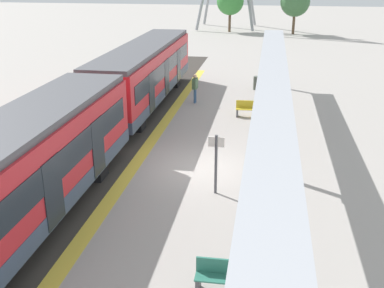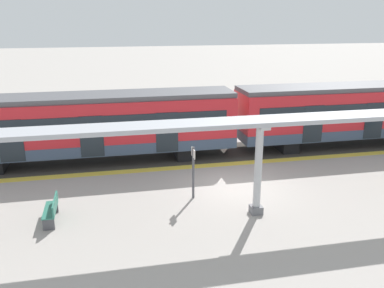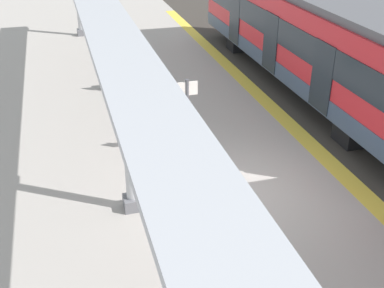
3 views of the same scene
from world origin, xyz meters
The scene contains 9 objects.
ground_plane centered at (0.00, 0.00, 0.00)m, with size 176.00×176.00×0.00m, color #A59E97.
tactile_edge_strip centered at (-2.79, 0.00, 0.00)m, with size 0.53×38.22×0.01m, color gold.
trackbed centered at (-4.66, 0.00, 0.00)m, with size 3.20×50.22×0.01m, color #38332D.
train_near_carriage centered at (-4.65, -6.13, 1.83)m, with size 2.65×14.48×3.48m.
train_far_carriage centered at (-4.65, 8.93, 1.83)m, with size 2.65×14.48×3.48m.
canopy_pillar_second centered at (2.61, -0.02, 1.79)m, with size 1.10×0.44×3.53m.
canopy_beam centered at (2.61, -0.18, 3.61)m, with size 1.20×30.70×0.16m, color #A8AAB2.
bench_mid_platform centered at (1.65, -7.50, 0.44)m, with size 1.50×0.45×0.86m.
platform_info_sign centered at (0.78, -2.07, 1.33)m, with size 0.56×0.10×2.20m.
Camera 2 is at (15.84, -5.29, 7.16)m, focal length 38.21 mm.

